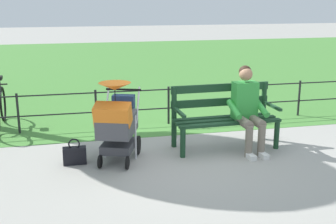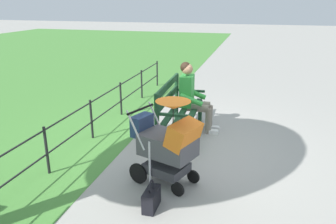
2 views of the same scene
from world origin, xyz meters
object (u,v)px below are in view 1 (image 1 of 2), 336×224
person_on_bench (247,106)px  bicycle (0,109)px  park_bench (224,114)px  handbag (75,155)px  stroller (117,121)px

person_on_bench → bicycle: bearing=-27.6°
park_bench → handbag: (2.28, 0.25, -0.40)m
park_bench → person_on_bench: size_ratio=1.27×
stroller → bicycle: (1.85, -2.06, -0.23)m
park_bench → person_on_bench: 0.39m
stroller → bicycle: bearing=-48.2°
person_on_bench → bicycle: size_ratio=0.77×
person_on_bench → bicycle: person_on_bench is taller
person_on_bench → bicycle: 4.31m
person_on_bench → stroller: 1.96m
park_bench → handbag: size_ratio=4.37×
person_on_bench → handbag: bearing=0.7°
person_on_bench → bicycle: (3.81, -1.99, -0.31)m
bicycle → person_on_bench: bearing=152.4°
park_bench → handbag: bearing=6.3°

